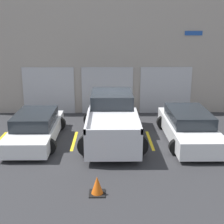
{
  "coord_description": "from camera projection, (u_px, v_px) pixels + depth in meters",
  "views": [
    {
      "loc": [
        -0.18,
        -13.37,
        4.74
      ],
      "look_at": [
        0.0,
        -0.71,
        1.1
      ],
      "focal_mm": 50.0,
      "sensor_mm": 36.0,
      "label": 1
    }
  ],
  "objects": [
    {
      "name": "shophouse_building",
      "position": [
        111.0,
        58.0,
        16.51
      ],
      "size": [
        15.37,
        0.68,
        5.94
      ],
      "color": "#9E9389",
      "rests_on": "ground"
    },
    {
      "name": "parking_stripe_left",
      "position": [
        74.0,
        141.0,
        12.97
      ],
      "size": [
        0.12,
        2.2,
        0.01
      ],
      "primitive_type": "cube",
      "color": "gold",
      "rests_on": "ground"
    },
    {
      "name": "parking_stripe_centre",
      "position": [
        150.0,
        140.0,
        13.02
      ],
      "size": [
        0.12,
        2.2,
        0.01
      ],
      "primitive_type": "cube",
      "color": "gold",
      "rests_on": "ground"
    },
    {
      "name": "sedan_side",
      "position": [
        188.0,
        126.0,
        12.9
      ],
      "size": [
        2.17,
        4.76,
        1.27
      ],
      "color": "white",
      "rests_on": "ground"
    },
    {
      "name": "traffic_cone",
      "position": [
        97.0,
        186.0,
        8.88
      ],
      "size": [
        0.47,
        0.47,
        0.55
      ],
      "color": "black",
      "rests_on": "ground"
    },
    {
      "name": "pickup_truck",
      "position": [
        112.0,
        119.0,
        13.0
      ],
      "size": [
        2.6,
        5.09,
        1.77
      ],
      "color": "silver",
      "rests_on": "ground"
    },
    {
      "name": "sedan_white",
      "position": [
        35.0,
        128.0,
        12.83
      ],
      "size": [
        2.12,
        4.38,
        1.2
      ],
      "color": "white",
      "rests_on": "ground"
    },
    {
      "name": "ground_plane",
      "position": [
        112.0,
        131.0,
        14.16
      ],
      "size": [
        28.0,
        28.0,
        0.0
      ],
      "primitive_type": "plane",
      "color": "#2D2D30"
    }
  ]
}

